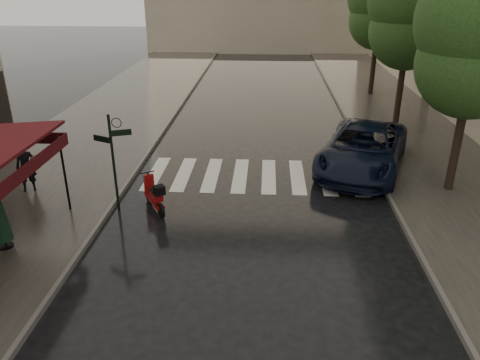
# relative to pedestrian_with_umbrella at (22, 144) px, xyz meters

# --- Properties ---
(ground) EXTENTS (120.00, 120.00, 0.00)m
(ground) POSITION_rel_pedestrian_with_umbrella_xyz_m (4.54, -4.05, -1.76)
(ground) COLOR black
(ground) RESTS_ON ground
(sidewalk_near) EXTENTS (6.00, 60.00, 0.12)m
(sidewalk_near) POSITION_rel_pedestrian_with_umbrella_xyz_m (0.04, 7.95, -1.70)
(sidewalk_near) COLOR #38332D
(sidewalk_near) RESTS_ON ground
(sidewalk_far) EXTENTS (5.50, 60.00, 0.12)m
(sidewalk_far) POSITION_rel_pedestrian_with_umbrella_xyz_m (14.79, 7.95, -1.70)
(sidewalk_far) COLOR #38332D
(sidewalk_far) RESTS_ON ground
(curb_near) EXTENTS (0.12, 60.00, 0.16)m
(curb_near) POSITION_rel_pedestrian_with_umbrella_xyz_m (3.09, 7.95, -1.68)
(curb_near) COLOR #595651
(curb_near) RESTS_ON ground
(curb_far) EXTENTS (0.12, 60.00, 0.16)m
(curb_far) POSITION_rel_pedestrian_with_umbrella_xyz_m (11.99, 7.95, -1.68)
(curb_far) COLOR #595651
(curb_far) RESTS_ON ground
(crosswalk) EXTENTS (7.85, 3.20, 0.01)m
(crosswalk) POSITION_rel_pedestrian_with_umbrella_xyz_m (7.51, 1.95, -1.75)
(crosswalk) COLOR silver
(crosswalk) RESTS_ON ground
(signpost) EXTENTS (1.17, 0.29, 3.10)m
(signpost) POSITION_rel_pedestrian_with_umbrella_xyz_m (3.34, -1.05, 0.07)
(signpost) COLOR black
(signpost) RESTS_ON ground
(tree_near) EXTENTS (3.80, 3.80, 7.99)m
(tree_near) POSITION_rel_pedestrian_with_umbrella_xyz_m (14.14, 0.95, 3.56)
(tree_near) COLOR black
(tree_near) RESTS_ON sidewalk_far
(tree_mid) EXTENTS (3.80, 3.80, 8.34)m
(tree_mid) POSITION_rel_pedestrian_with_umbrella_xyz_m (14.04, 7.95, 3.83)
(tree_mid) COLOR black
(tree_mid) RESTS_ON sidewalk_far
(tree_far) EXTENTS (3.80, 3.80, 8.16)m
(tree_far) POSITION_rel_pedestrian_with_umbrella_xyz_m (14.24, 14.95, 3.70)
(tree_far) COLOR black
(tree_far) RESTS_ON sidewalk_far
(pedestrian_with_umbrella) EXTENTS (1.31, 1.32, 2.47)m
(pedestrian_with_umbrella) POSITION_rel_pedestrian_with_umbrella_xyz_m (0.00, 0.00, 0.00)
(pedestrian_with_umbrella) COLOR black
(pedestrian_with_umbrella) RESTS_ON sidewalk_near
(scooter) EXTENTS (0.98, 1.45, 1.08)m
(scooter) POSITION_rel_pedestrian_with_umbrella_xyz_m (4.50, -0.99, -1.26)
(scooter) COLOR black
(scooter) RESTS_ON ground
(parked_car) EXTENTS (4.61, 6.59, 1.67)m
(parked_car) POSITION_rel_pedestrian_with_umbrella_xyz_m (11.54, 2.82, -0.92)
(parked_car) COLOR black
(parked_car) RESTS_ON ground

